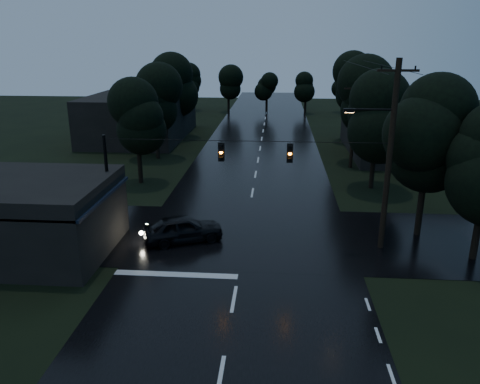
# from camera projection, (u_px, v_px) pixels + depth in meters

# --- Properties ---
(ground) EXTENTS (160.00, 160.00, 0.00)m
(ground) POSITION_uv_depth(u_px,v_px,m) (220.00, 378.00, 15.71)
(ground) COLOR black
(ground) RESTS_ON ground
(main_road) EXTENTS (12.00, 120.00, 0.02)m
(main_road) POSITION_uv_depth(u_px,v_px,m) (258.00, 160.00, 44.15)
(main_road) COLOR black
(main_road) RESTS_ON ground
(cross_street) EXTENTS (60.00, 9.00, 0.02)m
(cross_street) POSITION_uv_depth(u_px,v_px,m) (245.00, 236.00, 27.09)
(cross_street) COLOR black
(cross_street) RESTS_ON ground
(building_far_right) EXTENTS (10.00, 14.00, 4.40)m
(building_far_right) POSITION_uv_depth(u_px,v_px,m) (401.00, 131.00, 46.21)
(building_far_right) COLOR black
(building_far_right) RESTS_ON ground
(building_far_left) EXTENTS (10.00, 16.00, 5.00)m
(building_far_left) POSITION_uv_depth(u_px,v_px,m) (141.00, 116.00, 53.91)
(building_far_left) COLOR black
(building_far_left) RESTS_ON ground
(utility_pole_main) EXTENTS (3.50, 0.30, 10.00)m
(utility_pole_main) POSITION_uv_depth(u_px,v_px,m) (388.00, 154.00, 23.95)
(utility_pole_main) COLOR black
(utility_pole_main) RESTS_ON ground
(utility_pole_far) EXTENTS (2.00, 0.30, 7.50)m
(utility_pole_far) POSITION_uv_depth(u_px,v_px,m) (353.00, 124.00, 40.43)
(utility_pole_far) COLOR black
(utility_pole_far) RESTS_ON ground
(anchor_pole_left) EXTENTS (0.18, 0.18, 6.00)m
(anchor_pole_left) POSITION_uv_depth(u_px,v_px,m) (108.00, 189.00, 25.77)
(anchor_pole_left) COLOR black
(anchor_pole_left) RESTS_ON ground
(span_signals) EXTENTS (15.00, 0.37, 1.12)m
(span_signals) POSITION_uv_depth(u_px,v_px,m) (255.00, 152.00, 24.46)
(span_signals) COLOR black
(span_signals) RESTS_ON ground
(tree_corner_near) EXTENTS (4.48, 4.48, 9.44)m
(tree_corner_near) POSITION_uv_depth(u_px,v_px,m) (430.00, 133.00, 25.43)
(tree_corner_near) COLOR black
(tree_corner_near) RESTS_ON ground
(tree_left_a) EXTENTS (3.92, 3.92, 8.26)m
(tree_left_a) POSITION_uv_depth(u_px,v_px,m) (137.00, 117.00, 35.62)
(tree_left_a) COLOR black
(tree_left_a) RESTS_ON ground
(tree_left_b) EXTENTS (4.20, 4.20, 8.85)m
(tree_left_b) POSITION_uv_depth(u_px,v_px,m) (155.00, 99.00, 43.13)
(tree_left_b) COLOR black
(tree_left_b) RESTS_ON ground
(tree_left_c) EXTENTS (4.48, 4.48, 9.44)m
(tree_left_c) POSITION_uv_depth(u_px,v_px,m) (172.00, 85.00, 52.54)
(tree_left_c) COLOR black
(tree_left_c) RESTS_ON ground
(tree_right_a) EXTENTS (4.20, 4.20, 8.85)m
(tree_right_a) POSITION_uv_depth(u_px,v_px,m) (377.00, 115.00, 34.15)
(tree_right_a) COLOR black
(tree_right_a) RESTS_ON ground
(tree_right_b) EXTENTS (4.48, 4.48, 9.44)m
(tree_right_b) POSITION_uv_depth(u_px,v_px,m) (367.00, 97.00, 41.57)
(tree_right_b) COLOR black
(tree_right_b) RESTS_ON ground
(tree_right_c) EXTENTS (4.76, 4.76, 10.03)m
(tree_right_c) POSITION_uv_depth(u_px,v_px,m) (356.00, 83.00, 50.89)
(tree_right_c) COLOR black
(tree_right_c) RESTS_ON ground
(car) EXTENTS (4.77, 3.30, 1.51)m
(car) POSITION_uv_depth(u_px,v_px,m) (183.00, 229.00, 26.15)
(car) COLOR black
(car) RESTS_ON ground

